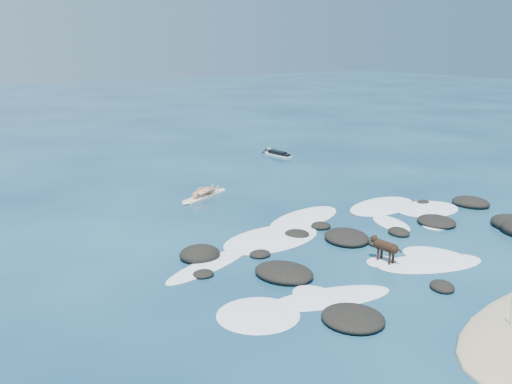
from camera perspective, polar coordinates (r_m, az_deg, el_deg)
ground at (r=20.76m, az=10.05°, el=-4.10°), size 160.00×160.00×0.00m
reef_rocks at (r=20.34m, az=15.69°, el=-4.50°), size 13.95×7.44×0.66m
breaking_foam at (r=19.92m, az=9.04°, el=-4.85°), size 13.81×8.49×0.12m
standing_surfer_rig at (r=25.01m, az=-5.20°, el=1.00°), size 2.89×1.52×1.73m
paddling_surfer_rig at (r=34.10m, az=2.12°, el=3.88°), size 1.03×2.32×0.40m
dog at (r=18.12m, az=12.71°, el=-5.30°), size 0.38×1.29×0.81m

